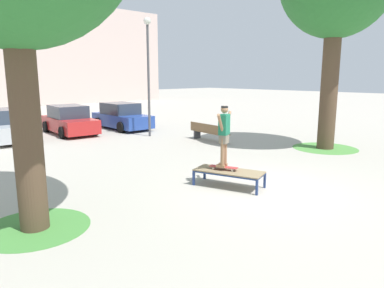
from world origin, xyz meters
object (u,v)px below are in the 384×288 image
at_px(skater, 224,132).
at_px(car_blue, 122,117).
at_px(park_bench, 209,132).
at_px(car_silver, 8,126).
at_px(skateboard, 224,167).
at_px(light_post, 148,60).
at_px(car_red, 69,121).
at_px(skate_box, 229,172).

xyz_separation_m(skater, car_blue, (3.92, 11.47, -0.84)).
bearing_deg(park_bench, car_silver, 135.49).
relative_size(skater, car_silver, 0.39).
distance_m(skateboard, light_post, 9.54).
relative_size(car_red, light_post, 0.74).
height_order(skate_box, car_blue, car_blue).
height_order(skate_box, car_silver, car_silver).
bearing_deg(car_blue, light_post, -96.71).
distance_m(skateboard, skater, 0.99).
bearing_deg(skater, car_red, 85.63).
height_order(park_bench, light_post, light_post).
bearing_deg(light_post, car_silver, 147.49).
relative_size(car_silver, light_post, 0.74).
relative_size(car_red, car_blue, 1.02).
height_order(skate_box, skateboard, skateboard).
xyz_separation_m(car_red, park_bench, (3.79, -6.69, -0.24)).
xyz_separation_m(skateboard, car_blue, (3.92, 11.47, 0.15)).
distance_m(skater, light_post, 9.24).
distance_m(skater, car_silver, 12.04).
bearing_deg(light_post, skateboard, -113.27).
bearing_deg(car_silver, skateboard, -79.87).
distance_m(car_silver, park_bench, 9.55).
height_order(skateboard, light_post, light_post).
bearing_deg(car_silver, light_post, -32.51).
xyz_separation_m(car_blue, light_post, (-0.38, -3.25, 3.13)).
bearing_deg(car_red, skateboard, -94.37).
bearing_deg(skater, light_post, 66.73).
xyz_separation_m(car_red, light_post, (2.63, -3.60, 3.13)).
relative_size(skate_box, park_bench, 0.84).
bearing_deg(car_blue, skateboard, -108.86).
xyz_separation_m(car_silver, car_blue, (6.03, -0.35, 0.00)).
height_order(car_silver, car_blue, same).
distance_m(skate_box, park_bench, 7.04).
bearing_deg(car_blue, park_bench, -83.03).
bearing_deg(skate_box, light_post, 67.44).
height_order(car_red, park_bench, car_red).
bearing_deg(light_post, skate_box, -112.56).
relative_size(skate_box, car_silver, 0.47).
bearing_deg(skate_box, skater, 108.89).
bearing_deg(car_red, park_bench, -60.48).
distance_m(skate_box, car_silver, 12.18).
relative_size(skate_box, car_red, 0.47).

